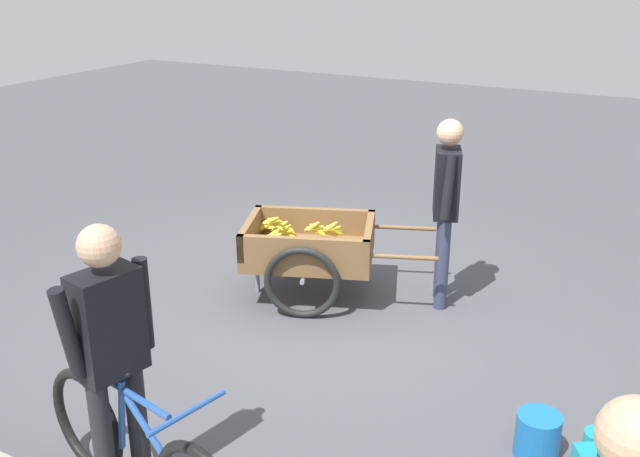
# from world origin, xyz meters

# --- Properties ---
(ground_plane) EXTENTS (24.00, 24.00, 0.00)m
(ground_plane) POSITION_xyz_m (0.00, 0.00, 0.00)
(ground_plane) COLOR #47474C
(fruit_cart) EXTENTS (1.81, 1.29, 0.72)m
(fruit_cart) POSITION_xyz_m (0.39, -0.38, 0.44)
(fruit_cart) COLOR brown
(fruit_cart) RESTS_ON ground
(vendor_person) EXTENTS (0.31, 0.56, 1.62)m
(vendor_person) POSITION_xyz_m (-0.70, -0.79, 0.97)
(vendor_person) COLOR #333851
(vendor_person) RESTS_ON ground
(bicycle) EXTENTS (1.63, 0.55, 0.85)m
(bicycle) POSITION_xyz_m (-0.10, 2.39, 0.35)
(bicycle) COLOR black
(bicycle) RESTS_ON ground
(cyclist_person) EXTENTS (0.27, 0.55, 1.63)m
(cyclist_person) POSITION_xyz_m (0.05, 2.35, 0.97)
(cyclist_person) COLOR black
(cyclist_person) RESTS_ON ground
(plastic_bucket) EXTENTS (0.27, 0.27, 0.28)m
(plastic_bucket) POSITION_xyz_m (-1.89, 0.93, 0.14)
(plastic_bucket) COLOR #1966B2
(plastic_bucket) RESTS_ON ground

